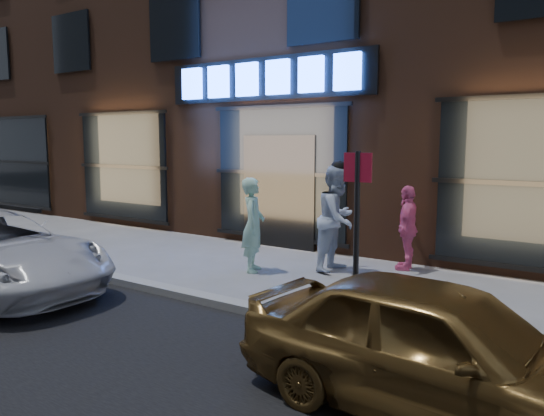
{
  "coord_description": "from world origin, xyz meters",
  "views": [
    {
      "loc": [
        6.25,
        -5.5,
        2.31
      ],
      "look_at": [
        1.41,
        1.6,
        1.2
      ],
      "focal_mm": 35.0,
      "sensor_mm": 36.0,
      "label": 1
    }
  ],
  "objects_px": {
    "man_bowtie": "(253,225)",
    "man_cap": "(337,218)",
    "passerby": "(407,228)",
    "sign_post": "(357,223)",
    "gold_sedan": "(438,349)"
  },
  "relations": [
    {
      "from": "man_bowtie",
      "to": "sign_post",
      "type": "height_order",
      "value": "sign_post"
    },
    {
      "from": "man_bowtie",
      "to": "gold_sedan",
      "type": "height_order",
      "value": "man_bowtie"
    },
    {
      "from": "passerby",
      "to": "gold_sedan",
      "type": "bearing_deg",
      "value": 13.12
    },
    {
      "from": "man_bowtie",
      "to": "sign_post",
      "type": "xyz_separation_m",
      "value": [
        2.75,
        -1.65,
        0.49
      ]
    },
    {
      "from": "man_cap",
      "to": "gold_sedan",
      "type": "xyz_separation_m",
      "value": [
        3.02,
        -4.04,
        -0.34
      ]
    },
    {
      "from": "passerby",
      "to": "sign_post",
      "type": "relative_size",
      "value": 0.69
    },
    {
      "from": "man_bowtie",
      "to": "man_cap",
      "type": "height_order",
      "value": "man_cap"
    },
    {
      "from": "man_bowtie",
      "to": "passerby",
      "type": "bearing_deg",
      "value": -80.63
    },
    {
      "from": "man_cap",
      "to": "sign_post",
      "type": "height_order",
      "value": "sign_post"
    },
    {
      "from": "man_cap",
      "to": "sign_post",
      "type": "distance_m",
      "value": 3.0
    },
    {
      "from": "gold_sedan",
      "to": "sign_post",
      "type": "height_order",
      "value": "sign_post"
    },
    {
      "from": "man_bowtie",
      "to": "sign_post",
      "type": "bearing_deg",
      "value": -148.64
    },
    {
      "from": "sign_post",
      "to": "gold_sedan",
      "type": "bearing_deg",
      "value": -48.81
    },
    {
      "from": "man_bowtie",
      "to": "passerby",
      "type": "height_order",
      "value": "man_bowtie"
    },
    {
      "from": "gold_sedan",
      "to": "man_cap",
      "type": "bearing_deg",
      "value": 41.49
    }
  ]
}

